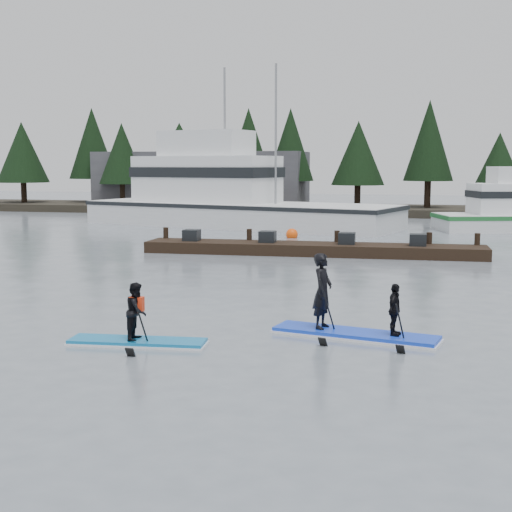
% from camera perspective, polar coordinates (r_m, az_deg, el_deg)
% --- Properties ---
extents(ground, '(160.00, 160.00, 0.00)m').
position_cam_1_polar(ground, '(16.60, -4.88, -6.35)').
color(ground, slate).
rests_on(ground, ground).
extents(far_shore, '(70.00, 8.00, 0.60)m').
position_cam_1_polar(far_shore, '(57.63, 8.42, 3.65)').
color(far_shore, '#2D281E').
rests_on(far_shore, ground).
extents(treeline, '(60.00, 4.00, 8.00)m').
position_cam_1_polar(treeline, '(57.65, 8.41, 3.35)').
color(treeline, black).
rests_on(treeline, ground).
extents(waterfront_building, '(18.00, 6.00, 5.00)m').
position_cam_1_polar(waterfront_building, '(62.32, -4.37, 6.00)').
color(waterfront_building, '#4C4C51').
rests_on(waterfront_building, ground).
extents(fishing_boat_large, '(21.25, 11.09, 11.24)m').
position_cam_1_polar(fishing_boat_large, '(46.04, -2.07, 3.54)').
color(fishing_boat_large, silver).
rests_on(fishing_boat_large, ground).
extents(floating_dock, '(14.90, 2.44, 0.49)m').
position_cam_1_polar(floating_dock, '(31.27, 4.53, 0.57)').
color(floating_dock, black).
rests_on(floating_dock, ground).
extents(buoy_b, '(0.64, 0.64, 0.64)m').
position_cam_1_polar(buoy_b, '(38.46, 2.89, 1.47)').
color(buoy_b, '#F24D0C').
rests_on(buoy_b, ground).
extents(paddleboard_solo, '(3.06, 1.14, 1.84)m').
position_cam_1_polar(paddleboard_solo, '(15.85, -9.49, -5.29)').
color(paddleboard_solo, '#116DA7').
rests_on(paddleboard_solo, ground).
extents(paddleboard_duo, '(3.87, 1.69, 2.37)m').
position_cam_1_polar(paddleboard_duo, '(16.45, 7.46, -4.42)').
color(paddleboard_duo, blue).
rests_on(paddleboard_duo, ground).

